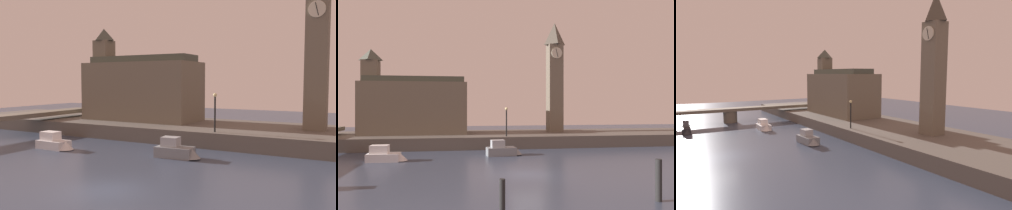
% 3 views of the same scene
% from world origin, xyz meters
% --- Properties ---
extents(ground_plane, '(120.00, 120.00, 0.00)m').
position_xyz_m(ground_plane, '(0.00, 0.00, 0.00)').
color(ground_plane, '#384256').
extents(far_embankment, '(70.00, 12.00, 1.50)m').
position_xyz_m(far_embankment, '(0.00, 20.00, 0.75)').
color(far_embankment, '#5B544C').
rests_on(far_embankment, ground).
extents(clock_tower, '(2.21, 2.26, 15.69)m').
position_xyz_m(clock_tower, '(8.61, 20.75, 9.62)').
color(clock_tower, '#6B6051').
rests_on(clock_tower, far_embankment).
extents(parliament_hall, '(13.68, 6.31, 11.26)m').
position_xyz_m(parliament_hall, '(-11.23, 20.63, 5.30)').
color(parliament_hall, '#6B6051').
rests_on(parliament_hall, far_embankment).
extents(streetlamp, '(0.36, 0.36, 3.57)m').
position_xyz_m(streetlamp, '(0.68, 14.93, 3.75)').
color(streetlamp, black).
rests_on(streetlamp, far_embankment).
extents(mooring_post_left, '(0.27, 0.27, 1.97)m').
position_xyz_m(mooring_post_left, '(-3.30, -9.82, 0.99)').
color(mooring_post_left, '#252525').
rests_on(mooring_post_left, ground).
extents(mooring_post_right, '(0.35, 0.35, 2.33)m').
position_xyz_m(mooring_post_right, '(5.65, -7.91, 1.16)').
color(mooring_post_right, '#252525').
rests_on(mooring_post_right, ground).
extents(boat_ferry_white, '(3.71, 1.63, 1.55)m').
position_xyz_m(boat_ferry_white, '(-11.90, 7.65, 0.56)').
color(boat_ferry_white, silver).
rests_on(boat_ferry_white, ground).
extents(boat_cruiser_grey, '(3.86, 1.80, 1.65)m').
position_xyz_m(boat_cruiser_grey, '(-0.42, 9.62, 0.58)').
color(boat_cruiser_grey, gray).
rests_on(boat_cruiser_grey, ground).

